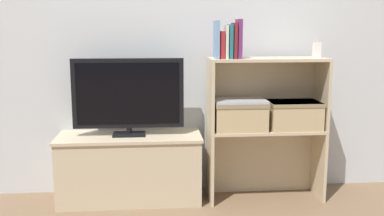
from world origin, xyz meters
name	(u,v)px	position (x,y,z in m)	size (l,w,h in m)	color
ground_plane	(194,208)	(0.00, 0.00, 0.00)	(16.00, 16.00, 0.00)	brown
wall_back	(189,27)	(0.00, 0.41, 1.20)	(10.00, 0.05, 2.40)	silver
tv_stand	(130,168)	(-0.43, 0.19, 0.23)	(0.99, 0.39, 0.47)	#CCB793
tv	(128,95)	(-0.43, 0.18, 0.75)	(0.75, 0.14, 0.53)	black
bookshelf_lower_tier	(263,153)	(0.52, 0.20, 0.31)	(0.80, 0.29, 0.51)	#CCB793
bookshelf_upper_tier	(265,84)	(0.52, 0.20, 0.81)	(0.80, 0.29, 0.49)	#CCB793
book_skyblue	(216,40)	(0.16, 0.10, 1.12)	(0.02, 0.16, 0.25)	#709ECC
book_crimson	(221,45)	(0.19, 0.10, 1.09)	(0.03, 0.12, 0.18)	#B22328
book_ivory	(226,42)	(0.22, 0.10, 1.11)	(0.02, 0.12, 0.22)	silver
book_teal	(230,42)	(0.25, 0.10, 1.11)	(0.02, 0.14, 0.22)	#1E7075
book_maroon	(234,41)	(0.28, 0.10, 1.11)	(0.02, 0.16, 0.23)	maroon
book_plum	(239,39)	(0.31, 0.10, 1.12)	(0.03, 0.13, 0.26)	#6B2D66
baby_monitor	(317,50)	(0.86, 0.15, 1.05)	(0.05, 0.04, 0.13)	white
storage_basket_left	(240,114)	(0.33, 0.13, 0.61)	(0.36, 0.26, 0.19)	tan
storage_basket_right	(294,114)	(0.71, 0.13, 0.61)	(0.36, 0.26, 0.19)	tan
laptop	(240,101)	(0.33, 0.13, 0.71)	(0.35, 0.24, 0.02)	#BCBCC1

